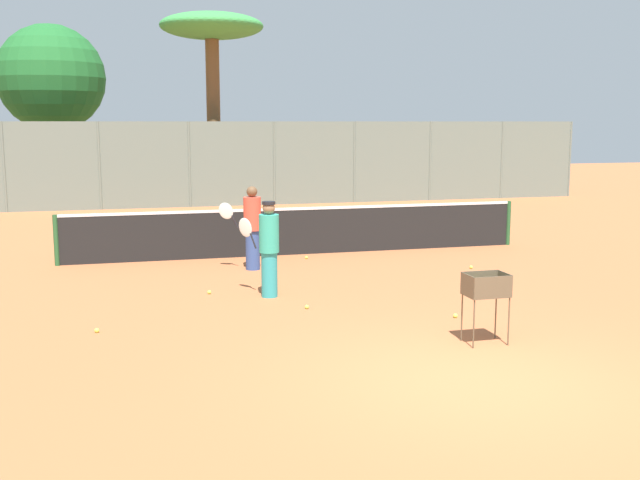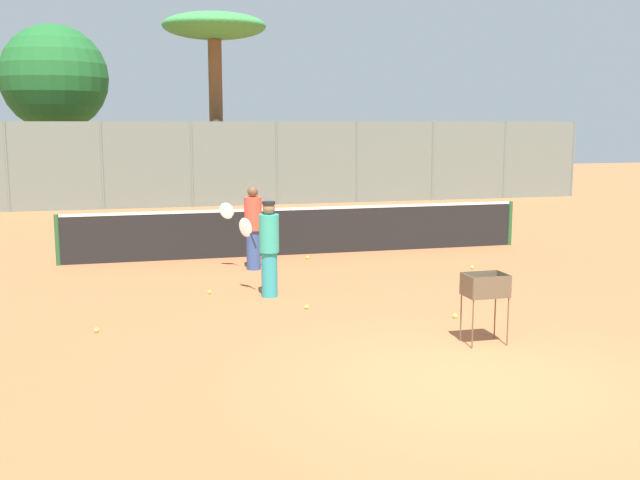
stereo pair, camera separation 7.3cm
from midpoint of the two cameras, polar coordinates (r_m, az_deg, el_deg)
name	(u,v)px [view 2 (the right image)]	position (r m, az deg, el deg)	size (l,w,h in m)	color
ground_plane	(471,380)	(8.99, 11.65, -10.41)	(80.00, 80.00, 0.00)	#B26038
tennis_net	(301,230)	(16.82, -1.32, 0.77)	(10.51, 0.10, 1.07)	#26592D
back_fence	(235,164)	(26.79, -6.42, 5.78)	(27.23, 0.08, 2.98)	slate
tree_1	(214,36)	(28.52, -7.97, 15.16)	(3.77, 3.77, 6.89)	brown
tree_2	(54,79)	(30.59, -19.53, 11.51)	(4.00, 4.00, 6.60)	brown
player_white_outfit	(253,227)	(15.11, -5.01, 1.00)	(0.87, 0.43, 1.69)	#334C8C
player_red_cap	(269,247)	(12.71, -3.77, -0.57)	(0.65, 0.73, 1.64)	teal
ball_cart	(485,291)	(10.27, 12.64, -3.79)	(0.56, 0.41, 0.96)	brown
tennis_ball_0	(472,267)	(15.55, 11.64, -2.05)	(0.07, 0.07, 0.07)	#D1E54C
tennis_ball_1	(455,316)	(11.65, 10.43, -5.71)	(0.07, 0.07, 0.07)	#D1E54C
tennis_ball_2	(209,292)	(13.17, -8.26, -3.95)	(0.07, 0.07, 0.07)	#D1E54C
tennis_ball_3	(307,257)	(16.33, -0.84, -1.34)	(0.07, 0.07, 0.07)	#D1E54C
tennis_ball_4	(307,307)	(12.01, -0.86, -5.12)	(0.07, 0.07, 0.07)	#D1E54C
tennis_ball_5	(96,330)	(11.16, -16.50, -6.60)	(0.07, 0.07, 0.07)	#D1E54C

